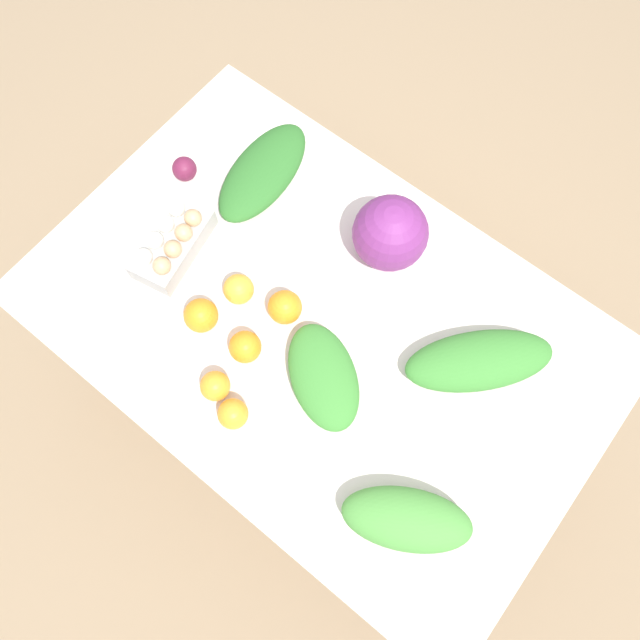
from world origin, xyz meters
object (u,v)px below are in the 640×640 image
at_px(greens_bunch_chard, 323,376).
at_px(beet_root, 184,169).
at_px(orange_1, 215,386).
at_px(orange_4, 245,347).
at_px(orange_3, 233,414).
at_px(greens_bunch_scallion, 479,361).
at_px(egg_carton, 172,242).
at_px(cabbage_purple, 390,233).
at_px(orange_5, 239,289).
at_px(orange_0, 201,315).
at_px(orange_2, 285,307).
at_px(greens_bunch_beet_tops, 407,519).
at_px(greens_bunch_kale, 263,172).

bearing_deg(greens_bunch_chard, beet_root, -18.63).
xyz_separation_m(orange_1, orange_4, (0.01, -0.11, 0.00)).
bearing_deg(orange_3, greens_bunch_scallion, -129.25).
bearing_deg(egg_carton, greens_bunch_chard, 74.71).
bearing_deg(beet_root, egg_carton, 125.22).
xyz_separation_m(cabbage_purple, orange_5, (0.21, 0.32, -0.05)).
height_order(egg_carton, orange_3, egg_carton).
bearing_deg(orange_0, orange_1, 142.52).
bearing_deg(beet_root, orange_2, 163.10).
xyz_separation_m(cabbage_purple, greens_bunch_scallion, (-0.34, 0.11, -0.05)).
bearing_deg(greens_bunch_chard, greens_bunch_scallion, -135.92).
bearing_deg(orange_3, orange_2, -75.25).
distance_m(egg_carton, greens_bunch_chard, 0.50).
relative_size(cabbage_purple, greens_bunch_chard, 0.70).
height_order(egg_carton, beet_root, egg_carton).
bearing_deg(greens_bunch_scallion, greens_bunch_chard, 44.08).
xyz_separation_m(egg_carton, greens_bunch_scallion, (-0.76, -0.22, 0.00)).
bearing_deg(egg_carton, orange_4, 62.35).
distance_m(cabbage_purple, greens_bunch_scallion, 0.36).
distance_m(greens_bunch_chard, orange_2, 0.19).
bearing_deg(greens_bunch_scallion, orange_1, 43.93).
bearing_deg(greens_bunch_chard, greens_bunch_beet_tops, 157.69).
xyz_separation_m(cabbage_purple, orange_1, (0.09, 0.53, -0.06)).
height_order(greens_bunch_scallion, orange_4, greens_bunch_scallion).
bearing_deg(orange_2, orange_5, 15.34).
height_order(greens_bunch_beet_tops, orange_1, greens_bunch_beet_tops).
relative_size(egg_carton, orange_1, 3.62).
xyz_separation_m(greens_bunch_scallion, orange_3, (0.36, 0.44, -0.01)).
xyz_separation_m(greens_bunch_kale, orange_0, (-0.14, 0.40, 0.01)).
relative_size(egg_carton, orange_5, 3.39).
bearing_deg(greens_bunch_chard, orange_4, 17.54).
bearing_deg(orange_5, orange_0, 77.51).
bearing_deg(orange_0, greens_bunch_kale, -69.98).
bearing_deg(greens_bunch_kale, cabbage_purple, -174.95).
bearing_deg(orange_5, orange_4, 136.99).
bearing_deg(orange_1, cabbage_purple, -100.03).
distance_m(orange_1, orange_5, 0.24).
bearing_deg(egg_carton, orange_2, 85.65).
distance_m(greens_bunch_scallion, orange_5, 0.59).
bearing_deg(orange_1, orange_2, -90.80).
distance_m(orange_1, orange_4, 0.11).
xyz_separation_m(greens_bunch_kale, orange_5, (-0.17, 0.29, 0.00)).
relative_size(greens_bunch_scallion, greens_bunch_chard, 1.32).
distance_m(orange_2, orange_3, 0.28).
bearing_deg(orange_0, greens_bunch_beet_tops, 173.78).
distance_m(egg_carton, greens_bunch_kale, 0.30).
distance_m(greens_bunch_scallion, greens_bunch_kale, 0.72).
xyz_separation_m(greens_bunch_scallion, greens_bunch_chard, (0.26, 0.25, -0.01)).
relative_size(orange_1, orange_3, 0.99).
xyz_separation_m(greens_bunch_chard, orange_1, (0.18, 0.17, 0.00)).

